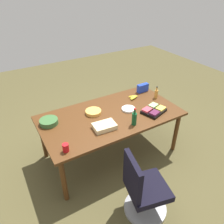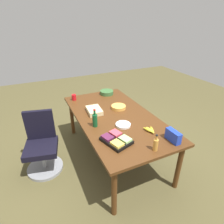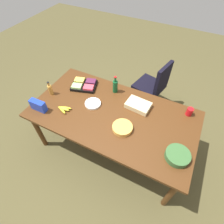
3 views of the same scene
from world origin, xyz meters
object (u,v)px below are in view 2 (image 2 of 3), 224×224
(dressing_bottle, at_px, (156,144))
(wine_bottle, at_px, (95,120))
(sheet_cake, at_px, (94,110))
(banana_bunch, at_px, (150,130))
(conference_table, at_px, (115,120))
(chip_bowl, at_px, (119,107))
(paper_plate_stack, at_px, (123,125))
(fruit_platter, at_px, (116,140))
(red_solo_cup, at_px, (74,97))
(office_chair, at_px, (42,149))
(chip_bag_blue, at_px, (173,136))
(salad_bowl, at_px, (107,92))

(dressing_bottle, relative_size, wine_bottle, 0.80)
(sheet_cake, height_order, banana_bunch, sheet_cake)
(conference_table, xyz_separation_m, wine_bottle, (-0.16, 0.40, 0.18))
(chip_bowl, distance_m, banana_bunch, 0.83)
(chip_bowl, relative_size, paper_plate_stack, 1.14)
(chip_bowl, bearing_deg, fruit_platter, 151.59)
(red_solo_cup, relative_size, chip_bowl, 0.44)
(conference_table, xyz_separation_m, office_chair, (0.21, 1.17, -0.36))
(fruit_platter, xyz_separation_m, banana_bunch, (0.02, -0.53, -0.01))
(red_solo_cup, bearing_deg, chip_bag_blue, -155.85)
(chip_bowl, bearing_deg, wine_bottle, 123.58)
(sheet_cake, bearing_deg, wine_bottle, 161.63)
(chip_bag_blue, distance_m, salad_bowl, 1.83)
(dressing_bottle, height_order, chip_bag_blue, dressing_bottle)
(sheet_cake, height_order, chip_bag_blue, chip_bag_blue)
(chip_bowl, bearing_deg, paper_plate_stack, 160.06)
(paper_plate_stack, relative_size, banana_bunch, 1.14)
(fruit_platter, bearing_deg, chip_bowl, -28.41)
(wine_bottle, distance_m, banana_bunch, 0.79)
(sheet_cake, xyz_separation_m, chip_bag_blue, (-1.17, -0.64, 0.04))
(conference_table, relative_size, salad_bowl, 8.19)
(wine_bottle, bearing_deg, salad_bowl, -31.23)
(red_solo_cup, bearing_deg, banana_bunch, -155.84)
(red_solo_cup, bearing_deg, office_chair, 133.03)
(dressing_bottle, distance_m, red_solo_cup, 1.93)
(wine_bottle, xyz_separation_m, paper_plate_stack, (-0.16, -0.38, -0.09))
(office_chair, bearing_deg, wine_bottle, -116.06)
(fruit_platter, height_order, dressing_bottle, dressing_bottle)
(conference_table, bearing_deg, fruit_platter, 155.55)
(fruit_platter, xyz_separation_m, wine_bottle, (0.47, 0.11, 0.07))
(red_solo_cup, bearing_deg, wine_bottle, -178.13)
(conference_table, xyz_separation_m, salad_bowl, (0.91, -0.25, 0.11))
(dressing_bottle, bearing_deg, chip_bowl, -5.15)
(dressing_bottle, bearing_deg, red_solo_cup, 14.94)
(conference_table, bearing_deg, salad_bowl, -15.34)
(paper_plate_stack, height_order, salad_bowl, salad_bowl)
(sheet_cake, bearing_deg, conference_table, -134.31)
(conference_table, relative_size, sheet_cake, 6.85)
(red_solo_cup, height_order, chip_bag_blue, chip_bag_blue)
(fruit_platter, relative_size, wine_bottle, 1.56)
(fruit_platter, relative_size, dressing_bottle, 1.96)
(office_chair, xyz_separation_m, wine_bottle, (-0.38, -0.77, 0.53))
(red_solo_cup, relative_size, salad_bowl, 0.41)
(wine_bottle, relative_size, salad_bowl, 1.02)
(banana_bunch, bearing_deg, conference_table, 21.68)
(fruit_platter, height_order, salad_bowl, salad_bowl)
(dressing_bottle, bearing_deg, fruit_platter, 45.88)
(conference_table, distance_m, chip_bowl, 0.29)
(paper_plate_stack, bearing_deg, fruit_platter, 139.64)
(fruit_platter, bearing_deg, red_solo_cup, 5.51)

